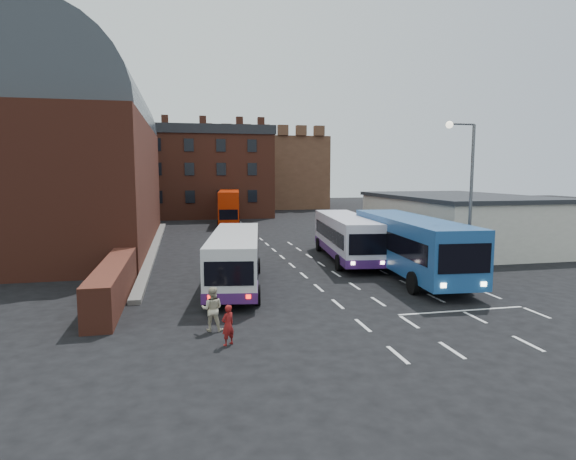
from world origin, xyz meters
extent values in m
plane|color=black|center=(0.00, 0.00, 0.00)|extent=(180.00, 180.00, 0.00)
cube|color=#602B1E|center=(-15.50, 21.00, 5.00)|extent=(12.00, 28.00, 10.00)
cylinder|color=#1E2328|center=(-15.50, 21.00, 10.00)|extent=(12.00, 26.00, 12.00)
cube|color=#602B1E|center=(-10.20, 2.00, 0.90)|extent=(1.20, 10.00, 1.80)
cube|color=beige|center=(15.00, 14.00, 2.00)|extent=(10.00, 16.00, 4.00)
cube|color=#282B30|center=(15.00, 14.00, 4.10)|extent=(10.40, 16.40, 0.30)
cube|color=brown|center=(-6.00, 46.00, 5.50)|extent=(22.00, 10.00, 11.00)
cube|color=brown|center=(6.00, 66.00, 6.00)|extent=(22.00, 22.00, 12.00)
cube|color=silver|center=(-4.25, 3.70, 1.67)|extent=(3.98, 10.73, 2.38)
cube|color=black|center=(-4.25, 3.70, 1.81)|extent=(3.85, 9.56, 0.86)
cylinder|color=black|center=(-4.91, 7.18, 0.48)|extent=(0.41, 0.98, 0.95)
cylinder|color=black|center=(-6.01, 0.21, 0.48)|extent=(0.41, 0.98, 0.95)
cylinder|color=black|center=(-2.56, 6.81, 0.48)|extent=(0.41, 0.98, 0.95)
cylinder|color=black|center=(-3.65, -0.16, 0.48)|extent=(0.41, 0.98, 0.95)
cube|color=silver|center=(4.11, 9.85, 1.79)|extent=(3.84, 11.49, 2.56)
cube|color=black|center=(4.11, 9.85, 1.95)|extent=(3.76, 10.30, 0.92)
cylinder|color=black|center=(4.97, 6.14, 0.51)|extent=(0.40, 1.05, 1.02)
cylinder|color=black|center=(5.84, 13.67, 0.51)|extent=(0.40, 1.05, 1.02)
cylinder|color=black|center=(2.42, 6.43, 0.51)|extent=(0.40, 1.05, 1.02)
cylinder|color=black|center=(3.29, 13.96, 0.51)|extent=(0.40, 1.05, 1.02)
cube|color=navy|center=(6.00, 4.06, 2.01)|extent=(3.81, 12.82, 2.87)
cube|color=black|center=(6.00, 4.06, 2.18)|extent=(3.78, 11.62, 1.03)
cylinder|color=black|center=(7.13, -0.05, 0.57)|extent=(0.41, 1.17, 1.15)
cylinder|color=black|center=(7.77, 8.42, 0.57)|extent=(0.41, 1.17, 1.15)
cylinder|color=black|center=(4.27, 0.16, 0.57)|extent=(0.41, 1.17, 1.15)
cylinder|color=black|center=(4.90, 8.64, 0.57)|extent=(0.41, 1.17, 1.15)
cube|color=#BA1F00|center=(-1.66, 34.44, 2.21)|extent=(3.32, 10.09, 3.51)
cube|color=black|center=(-1.66, 34.44, 1.71)|extent=(3.24, 8.90, 0.81)
cylinder|color=black|center=(-0.89, 31.19, 0.45)|extent=(0.35, 0.92, 0.90)
cylinder|color=black|center=(-0.16, 37.81, 0.45)|extent=(0.35, 0.92, 0.90)
cylinder|color=black|center=(-3.12, 31.43, 0.45)|extent=(0.35, 0.92, 0.90)
cylinder|color=black|center=(-2.40, 38.05, 0.45)|extent=(0.35, 0.92, 0.90)
cylinder|color=#535457|center=(8.60, 2.19, 4.32)|extent=(0.17, 0.17, 8.64)
cylinder|color=#535457|center=(7.84, 2.16, 8.64)|extent=(1.52, 0.17, 0.11)
sphere|color=#FFF2CC|center=(7.09, 2.13, 8.59)|extent=(0.39, 0.39, 0.39)
imported|color=maroon|center=(-5.45, -5.04, 0.73)|extent=(0.63, 0.59, 1.45)
imported|color=#C1B698|center=(-5.90, -3.35, 0.86)|extent=(0.96, 0.82, 1.72)
camera|label=1|loc=(-6.88, -21.50, 6.06)|focal=30.00mm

